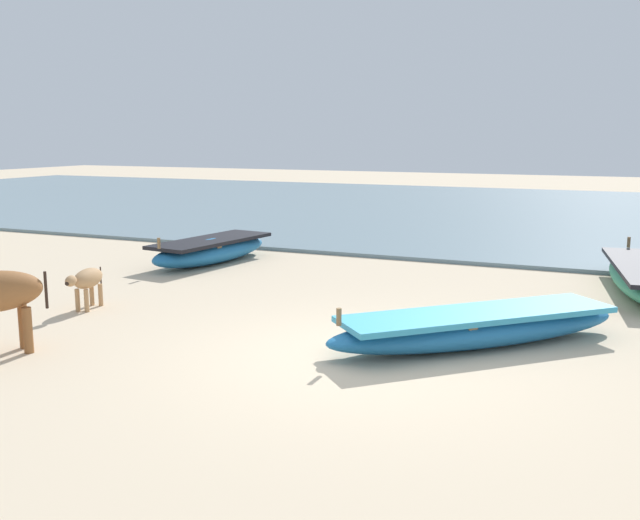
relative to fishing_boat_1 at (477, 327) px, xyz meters
name	(u,v)px	position (x,y,z in m)	size (l,w,h in m)	color
ground	(360,359)	(-1.12, -1.07, -0.24)	(80.00, 80.00, 0.00)	beige
sea_water	(539,213)	(-1.12, 15.37, -0.20)	(60.00, 20.00, 0.08)	slate
fishing_boat_1	(477,327)	(0.00, 0.00, 0.00)	(3.44, 3.39, 0.63)	#1E669E
fishing_boat_3	(211,250)	(-6.04, 3.54, 0.03)	(1.42, 3.26, 0.69)	#1E669E
calf_near_tan	(87,280)	(-5.63, -0.48, 0.20)	(0.39, 0.92, 0.60)	tan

